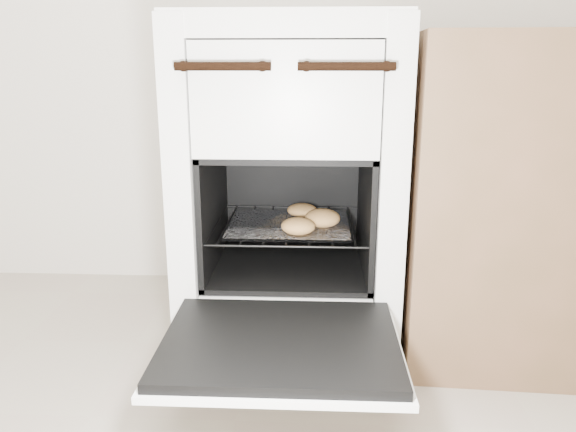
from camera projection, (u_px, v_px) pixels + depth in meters
name	position (u px, v px, depth m)	size (l,w,h in m)	color
stove	(290.00, 187.00, 1.61)	(0.58, 0.64, 0.89)	white
oven_door	(280.00, 346.00, 1.21)	(0.52, 0.41, 0.04)	black
oven_rack	(289.00, 225.00, 1.57)	(0.42, 0.41, 0.01)	black
foil_sheet	(289.00, 225.00, 1.55)	(0.33, 0.29, 0.01)	white
baked_rolls	(310.00, 218.00, 1.52)	(0.19, 0.28, 0.05)	tan
counter	(564.00, 198.00, 1.52)	(0.85, 0.57, 0.85)	brown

